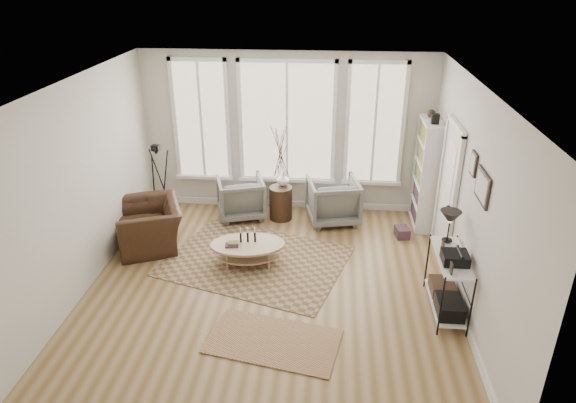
# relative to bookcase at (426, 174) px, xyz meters

# --- Properties ---
(room) EXTENTS (5.50, 5.54, 2.90)m
(room) POSITION_rel_bookcase_xyz_m (-2.42, -2.20, 0.47)
(room) COLOR #9B7C50
(room) RESTS_ON ground
(bay_window) EXTENTS (4.14, 0.12, 2.24)m
(bay_window) POSITION_rel_bookcase_xyz_m (-2.44, 0.49, 0.65)
(bay_window) COLOR #C6B684
(bay_window) RESTS_ON ground
(door) EXTENTS (0.09, 1.06, 2.22)m
(door) POSITION_rel_bookcase_xyz_m (0.13, -1.08, 0.17)
(door) COLOR silver
(door) RESTS_ON ground
(bookcase) EXTENTS (0.31, 0.85, 2.06)m
(bookcase) POSITION_rel_bookcase_xyz_m (0.00, 0.00, 0.00)
(bookcase) COLOR white
(bookcase) RESTS_ON ground
(low_shelf) EXTENTS (0.38, 1.08, 1.30)m
(low_shelf) POSITION_rel_bookcase_xyz_m (-0.06, -2.52, -0.44)
(low_shelf) COLOR white
(low_shelf) RESTS_ON ground
(wall_art) EXTENTS (0.04, 0.88, 0.44)m
(wall_art) POSITION_rel_bookcase_xyz_m (0.14, -2.49, 0.92)
(wall_art) COLOR black
(wall_art) RESTS_ON ground
(rug_main) EXTENTS (3.13, 2.69, 0.01)m
(rug_main) POSITION_rel_bookcase_xyz_m (-2.75, -1.52, -0.95)
(rug_main) COLOR brown
(rug_main) RESTS_ON ground
(rug_runner) EXTENTS (1.74, 1.18, 0.01)m
(rug_runner) POSITION_rel_bookcase_xyz_m (-2.27, -3.36, -0.94)
(rug_runner) COLOR brown
(rug_runner) RESTS_ON ground
(coffee_table) EXTENTS (1.22, 0.86, 0.52)m
(coffee_table) POSITION_rel_bookcase_xyz_m (-2.86, -1.60, -0.68)
(coffee_table) COLOR tan
(coffee_table) RESTS_ON ground
(armchair_left) EXTENTS (1.01, 1.02, 0.75)m
(armchair_left) POSITION_rel_bookcase_xyz_m (-3.24, 0.03, -0.58)
(armchair_left) COLOR slate
(armchair_left) RESTS_ON ground
(armchair_right) EXTENTS (1.03, 1.04, 0.80)m
(armchair_right) POSITION_rel_bookcase_xyz_m (-1.57, -0.02, -0.55)
(armchair_right) COLOR slate
(armchair_right) RESTS_ON ground
(side_table) EXTENTS (0.41, 0.41, 1.72)m
(side_table) POSITION_rel_bookcase_xyz_m (-2.51, -0.01, -0.13)
(side_table) COLOR #372114
(side_table) RESTS_ON ground
(vase) EXTENTS (0.23, 0.23, 0.22)m
(vase) POSITION_rel_bookcase_xyz_m (-2.47, 0.10, -0.23)
(vase) COLOR silver
(vase) RESTS_ON side_table
(accent_chair) EXTENTS (1.42, 1.35, 0.73)m
(accent_chair) POSITION_rel_bookcase_xyz_m (-4.54, -1.16, -0.59)
(accent_chair) COLOR #372114
(accent_chair) RESTS_ON ground
(tripod_camera) EXTENTS (0.49, 0.49, 1.40)m
(tripod_camera) POSITION_rel_bookcase_xyz_m (-4.63, -0.20, -0.31)
(tripod_camera) COLOR black
(tripod_camera) RESTS_ON ground
(book_stack_near) EXTENTS (0.26, 0.31, 0.18)m
(book_stack_near) POSITION_rel_bookcase_xyz_m (-0.39, -0.53, -0.87)
(book_stack_near) COLOR maroon
(book_stack_near) RESTS_ON ground
(book_stack_far) EXTENTS (0.21, 0.24, 0.14)m
(book_stack_far) POSITION_rel_bookcase_xyz_m (-0.39, -0.50, -0.89)
(book_stack_far) COLOR maroon
(book_stack_far) RESTS_ON ground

